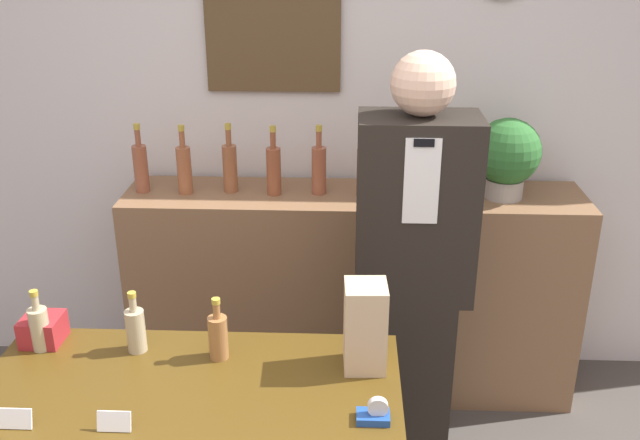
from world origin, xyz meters
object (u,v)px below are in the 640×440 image
(shopkeeper, at_px, (412,279))
(paper_bag, at_px, (365,326))
(tape_dispenser, at_px, (375,413))
(potted_plant, at_px, (507,155))

(shopkeeper, height_order, paper_bag, shopkeeper)
(shopkeeper, distance_m, paper_bag, 0.69)
(shopkeeper, relative_size, tape_dispenser, 19.36)
(paper_bag, bearing_deg, shopkeeper, 72.94)
(shopkeeper, bearing_deg, tape_dispenser, -100.87)
(paper_bag, bearing_deg, tape_dispenser, -84.62)
(shopkeeper, relative_size, paper_bag, 6.35)
(potted_plant, distance_m, tape_dispenser, 1.58)
(potted_plant, xyz_separation_m, paper_bag, (-0.63, -1.17, -0.17))
(shopkeeper, distance_m, potted_plant, 0.77)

